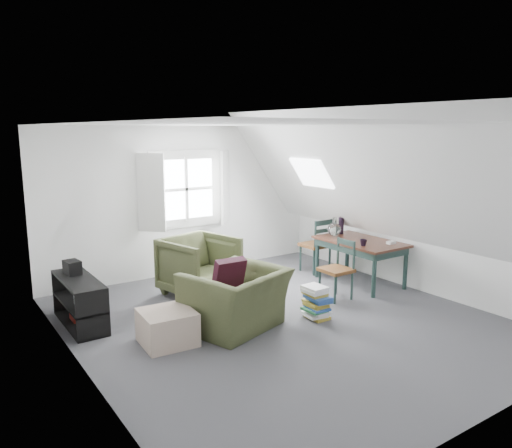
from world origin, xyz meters
TOP-DOWN VIEW (x-y plane):
  - floor at (0.00, 0.00)m, footprint 5.50×5.50m
  - ceiling at (0.00, 0.00)m, footprint 5.50×5.50m
  - wall_back at (0.00, 2.75)m, footprint 5.00×0.00m
  - wall_front at (0.00, -2.75)m, footprint 5.00×0.00m
  - wall_left at (-2.50, 0.00)m, footprint 0.00×5.50m
  - wall_right at (2.50, 0.00)m, footprint 0.00×5.50m
  - slope_left at (-1.55, 0.00)m, footprint 3.19×5.50m
  - slope_right at (1.55, 0.00)m, footprint 3.19×5.50m
  - dormer_window at (0.00, 2.68)m, footprint 1.71×0.35m
  - skylight at (1.55, 1.30)m, footprint 0.35×0.75m
  - armchair_near at (-0.63, 0.14)m, footprint 1.40×1.30m
  - armchair_far at (-0.37, 1.57)m, footprint 1.15×1.17m
  - throw_pillow at (-0.63, 0.29)m, footprint 0.41×0.25m
  - ottoman at (-1.51, 0.21)m, footprint 0.63×0.63m
  - dining_table at (2.01, 0.61)m, footprint 0.85×1.41m
  - demijohn at (1.86, 1.06)m, footprint 0.22×0.22m
  - vase_twigs at (2.11, 1.16)m, footprint 0.09×0.10m
  - cup at (1.76, 0.31)m, footprint 0.12×0.12m
  - paper_box at (2.21, 0.16)m, footprint 0.13×0.09m
  - dining_chair_far at (1.86, 1.48)m, footprint 0.44×0.44m
  - dining_chair_near at (1.20, 0.26)m, footprint 0.41×0.41m
  - media_shelf at (-2.19, 1.32)m, footprint 0.39×1.18m
  - electronics_box at (-2.19, 1.61)m, footprint 0.20×0.26m
  - magazine_stack at (0.42, -0.16)m, footprint 0.32×0.39m

SIDE VIEW (x-z plane):
  - floor at x=0.00m, z-range 0.00..0.00m
  - armchair_near at x=-0.63m, z-range -0.37..0.37m
  - armchair_far at x=-0.37m, z-range -0.44..0.44m
  - ottoman at x=-1.51m, z-range 0.00..0.39m
  - magazine_stack at x=0.42m, z-range 0.00..0.43m
  - media_shelf at x=-2.19m, z-range -0.03..0.57m
  - dining_chair_near at x=1.20m, z-range 0.02..0.89m
  - dining_chair_far at x=1.86m, z-range 0.02..0.96m
  - dining_table at x=2.01m, z-range 0.26..0.96m
  - throw_pillow at x=-0.63m, z-range 0.46..0.88m
  - electronics_box at x=-2.19m, z-range 0.59..0.78m
  - cup at x=1.76m, z-range 0.65..0.75m
  - paper_box at x=2.21m, z-range 0.70..0.75m
  - demijohn at x=1.86m, z-range 0.68..0.98m
  - vase_twigs at x=2.11m, z-range 0.51..1.21m
  - wall_back at x=0.00m, z-range -1.25..3.75m
  - wall_front at x=0.00m, z-range -1.25..3.75m
  - wall_left at x=-2.50m, z-range -1.50..4.00m
  - wall_right at x=2.50m, z-range -1.50..4.00m
  - dormer_window at x=0.00m, z-range 0.80..2.10m
  - skylight at x=1.55m, z-range 1.51..1.98m
  - slope_left at x=-1.55m, z-range -0.47..4.02m
  - slope_right at x=1.55m, z-range -0.47..4.02m
  - ceiling at x=0.00m, z-range 2.50..2.50m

